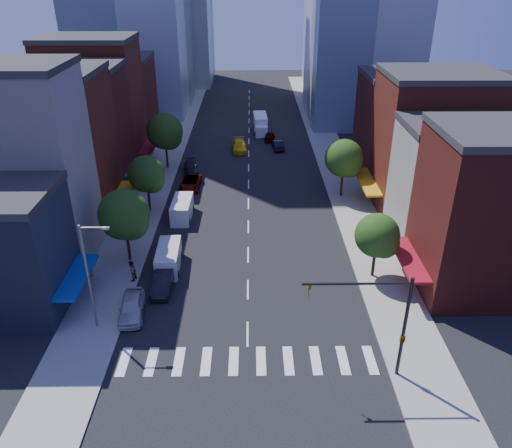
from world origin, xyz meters
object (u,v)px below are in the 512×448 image
(pedestrian_near, at_px, (89,269))
(pedestrian_far, at_px, (132,271))
(parked_car_front, at_px, (132,307))
(box_truck, at_px, (260,124))
(cargo_van_near, at_px, (168,259))
(taxi, at_px, (239,146))
(parked_car_third, at_px, (190,183))
(parked_car_rear, at_px, (191,168))
(parked_car_second, at_px, (163,282))
(traffic_car_far, at_px, (270,136))
(traffic_car_oncoming, at_px, (278,145))
(cargo_van_far, at_px, (182,210))

(pedestrian_near, distance_m, pedestrian_far, 4.05)
(parked_car_front, height_order, box_truck, box_truck)
(cargo_van_near, relative_size, taxi, 0.97)
(parked_car_third, xyz_separation_m, cargo_van_near, (0.01, -19.20, 0.35))
(parked_car_rear, bearing_deg, box_truck, 53.88)
(parked_car_rear, xyz_separation_m, box_truck, (9.99, 18.63, 0.68))
(cargo_van_near, distance_m, taxi, 34.35)
(parked_car_third, bearing_deg, pedestrian_far, -94.74)
(parked_car_third, distance_m, parked_car_rear, 5.64)
(cargo_van_near, bearing_deg, parked_car_second, -92.20)
(cargo_van_near, distance_m, pedestrian_near, 7.18)
(parked_car_second, distance_m, cargo_van_near, 3.39)
(parked_car_front, relative_size, cargo_van_near, 0.92)
(parked_car_second, xyz_separation_m, traffic_car_far, (10.92, 42.33, -0.09))
(parked_car_second, relative_size, pedestrian_far, 2.37)
(parked_car_front, bearing_deg, parked_car_rear, 81.47)
(parked_car_second, xyz_separation_m, box_truck, (9.48, 46.82, 0.59))
(parked_car_front, bearing_deg, pedestrian_near, 126.53)
(parked_car_front, distance_m, traffic_car_oncoming, 43.91)
(parked_car_rear, bearing_deg, parked_car_front, -100.61)
(parked_car_rear, distance_m, traffic_car_far, 18.18)
(parked_car_front, height_order, cargo_van_far, cargo_van_far)
(taxi, distance_m, pedestrian_far, 37.13)
(traffic_car_far, bearing_deg, box_truck, -67.49)
(cargo_van_far, distance_m, traffic_car_oncoming, 26.82)
(parked_car_second, xyz_separation_m, parked_car_rear, (-0.51, 28.19, -0.09))
(traffic_car_far, relative_size, pedestrian_near, 2.28)
(parked_car_front, relative_size, cargo_van_far, 0.92)
(parked_car_front, height_order, pedestrian_near, pedestrian_near)
(parked_car_second, relative_size, taxi, 0.88)
(parked_car_front, relative_size, traffic_car_oncoming, 1.13)
(cargo_van_far, bearing_deg, parked_car_rear, 92.82)
(box_truck, distance_m, pedestrian_far, 47.31)
(parked_car_second, distance_m, traffic_car_far, 43.72)
(parked_car_rear, xyz_separation_m, taxi, (6.56, 9.00, 0.09))
(parked_car_third, distance_m, taxi, 15.82)
(parked_car_front, bearing_deg, box_truck, 71.35)
(parked_car_second, height_order, traffic_car_oncoming, parked_car_second)
(parked_car_front, bearing_deg, cargo_van_near, 68.30)
(parked_car_rear, relative_size, box_truck, 0.65)
(pedestrian_near, bearing_deg, parked_car_rear, 8.83)
(parked_car_third, relative_size, parked_car_rear, 1.11)
(parked_car_third, relative_size, cargo_van_near, 1.01)
(parked_car_third, xyz_separation_m, box_truck, (9.48, 24.25, 0.64))
(parked_car_second, xyz_separation_m, parked_car_third, (0.00, 22.57, -0.05))
(traffic_car_far, bearing_deg, parked_car_second, 80.34)
(cargo_van_far, bearing_deg, traffic_car_far, 69.75)
(parked_car_front, distance_m, cargo_van_far, 17.75)
(traffic_car_oncoming, bearing_deg, pedestrian_near, 54.95)
(cargo_van_near, xyz_separation_m, pedestrian_near, (-7.01, -1.58, -0.05))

